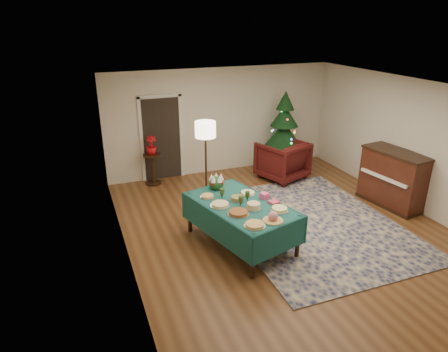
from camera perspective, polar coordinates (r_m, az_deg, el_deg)
name	(u,v)px	position (r m, az deg, el deg)	size (l,w,h in m)	color
room_shell	(290,164)	(7.38, 9.43, 1.65)	(7.00, 7.00, 7.00)	#593319
doorway	(162,137)	(10.01, -8.90, 5.57)	(1.08, 0.04, 2.16)	black
rug	(311,224)	(8.21, 12.29, -6.65)	(3.20, 4.20, 0.02)	#121845
buffet_table	(241,212)	(7.10, 2.43, -5.15)	(1.70, 2.29, 0.80)	black
platter_0	(255,225)	(6.32, 4.40, -6.96)	(0.35, 0.35, 0.05)	silver
platter_1	(273,217)	(6.47, 7.02, -5.88)	(0.34, 0.34, 0.17)	silver
platter_2	(279,209)	(6.82, 7.92, -4.74)	(0.31, 0.31, 0.07)	silver
platter_3	(238,213)	(6.66, 2.06, -5.26)	(0.37, 0.37, 0.06)	silver
platter_4	(254,206)	(6.84, 4.24, -4.31)	(0.26, 0.26, 0.11)	silver
platter_5	(220,205)	(6.93, -0.56, -4.11)	(0.35, 0.35, 0.06)	silver
platter_6	(237,198)	(7.14, 1.92, -3.23)	(0.26, 0.26, 0.08)	silver
platter_7	(248,193)	(7.40, 3.41, -2.44)	(0.30, 0.30, 0.04)	silver
platter_8	(207,196)	(7.27, -2.39, -2.91)	(0.26, 0.26, 0.04)	silver
goblet_0	(222,193)	(7.20, -0.28, -2.45)	(0.09, 0.09, 0.19)	#2D471E
goblet_1	(247,196)	(7.09, 3.36, -2.87)	(0.09, 0.09, 0.19)	#2D471E
goblet_2	(241,201)	(6.91, 2.43, -3.57)	(0.09, 0.09, 0.19)	#2D471E
napkin_stack	(274,202)	(7.09, 7.10, -3.72)	(0.16, 0.16, 0.04)	#D73B58
gift_box	(264,196)	(7.24, 5.79, -2.83)	(0.13, 0.13, 0.11)	#F94582
centerpiece	(216,182)	(7.57, -1.10, -0.86)	(0.29, 0.29, 0.33)	#1E4C1E
armchair	(282,158)	(10.14, 8.34, 2.50)	(1.04, 0.98, 1.07)	#410F0D
floor_lamp	(205,135)	(8.45, -2.67, 5.94)	(0.44, 0.44, 1.82)	#A57F3F
side_table	(153,169)	(9.92, -10.14, 0.92)	(0.43, 0.43, 0.77)	black
potted_plant	(151,149)	(9.75, -10.34, 3.77)	(0.25, 0.45, 0.25)	red
christmas_tree	(283,136)	(10.60, 8.50, 5.72)	(1.33, 1.33, 2.12)	black
piano	(393,179)	(9.34, 23.00, -0.39)	(0.83, 1.49, 1.23)	black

